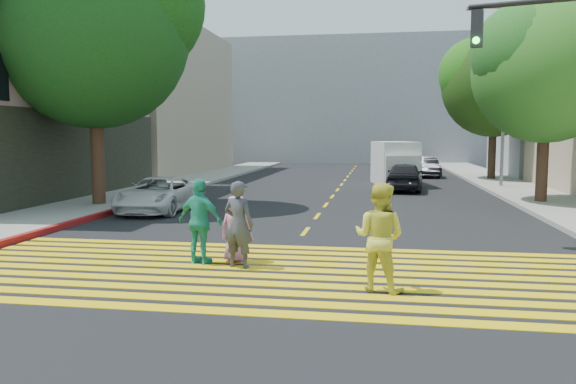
% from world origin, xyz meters
% --- Properties ---
extents(ground, '(120.00, 120.00, 0.00)m').
position_xyz_m(ground, '(0.00, 0.00, 0.00)').
color(ground, black).
extents(sidewalk_left, '(3.00, 40.00, 0.15)m').
position_xyz_m(sidewalk_left, '(-8.50, 22.00, 0.07)').
color(sidewalk_left, gray).
rests_on(sidewalk_left, ground).
extents(sidewalk_right, '(3.00, 60.00, 0.15)m').
position_xyz_m(sidewalk_right, '(8.50, 15.00, 0.07)').
color(sidewalk_right, gray).
rests_on(sidewalk_right, ground).
extents(curb_red, '(0.20, 8.00, 0.16)m').
position_xyz_m(curb_red, '(-6.90, 6.00, 0.08)').
color(curb_red, maroon).
rests_on(curb_red, ground).
extents(crosswalk, '(13.40, 5.30, 0.01)m').
position_xyz_m(crosswalk, '(0.00, 1.28, 0.01)').
color(crosswalk, yellow).
rests_on(crosswalk, ground).
extents(lane_line, '(0.12, 34.40, 0.01)m').
position_xyz_m(lane_line, '(0.00, 22.50, 0.01)').
color(lane_line, yellow).
rests_on(lane_line, ground).
extents(building_left_tan, '(12.00, 16.00, 10.00)m').
position_xyz_m(building_left_tan, '(-16.00, 28.00, 5.00)').
color(building_left_tan, tan).
rests_on(building_left_tan, ground).
extents(backdrop_block, '(30.00, 8.00, 12.00)m').
position_xyz_m(backdrop_block, '(0.00, 48.00, 6.00)').
color(backdrop_block, gray).
rests_on(backdrop_block, ground).
extents(tree_left, '(7.93, 7.48, 9.91)m').
position_xyz_m(tree_left, '(-8.08, 9.98, 6.68)').
color(tree_left, '#4B231A').
rests_on(tree_left, ground).
extents(tree_right_near, '(6.63, 6.42, 7.93)m').
position_xyz_m(tree_right_near, '(8.15, 13.38, 5.36)').
color(tree_right_near, '#342315').
rests_on(tree_right_near, ground).
extents(tree_right_far, '(6.98, 6.49, 8.67)m').
position_xyz_m(tree_right_far, '(8.51, 24.84, 5.85)').
color(tree_right_far, '#352B1D').
rests_on(tree_right_far, ground).
extents(pedestrian_man, '(0.73, 0.58, 1.76)m').
position_xyz_m(pedestrian_man, '(-0.77, 1.58, 0.88)').
color(pedestrian_man, '#3A3C46').
rests_on(pedestrian_man, ground).
extents(pedestrian_woman, '(1.10, 0.98, 1.86)m').
position_xyz_m(pedestrian_woman, '(2.00, 0.35, 0.93)').
color(pedestrian_woman, yellow).
rests_on(pedestrian_woman, ground).
extents(pedestrian_child, '(0.73, 0.51, 1.42)m').
position_xyz_m(pedestrian_child, '(-0.94, 2.07, 0.71)').
color(pedestrian_child, '#CB77B1').
rests_on(pedestrian_child, ground).
extents(pedestrian_extra, '(1.12, 0.72, 1.77)m').
position_xyz_m(pedestrian_extra, '(-1.63, 1.78, 0.88)').
color(pedestrian_extra, teal).
rests_on(pedestrian_extra, ground).
extents(white_sedan, '(2.04, 4.34, 1.20)m').
position_xyz_m(white_sedan, '(-5.57, 9.24, 0.60)').
color(white_sedan, silver).
rests_on(white_sedan, ground).
extents(dark_car_near, '(1.96, 4.20, 1.39)m').
position_xyz_m(dark_car_near, '(3.20, 18.08, 0.69)').
color(dark_car_near, black).
rests_on(dark_car_near, ground).
extents(silver_car, '(2.77, 5.14, 1.42)m').
position_xyz_m(silver_car, '(3.34, 29.47, 0.71)').
color(silver_car, '#A9B3BB').
rests_on(silver_car, ground).
extents(dark_car_parked, '(1.66, 4.00, 1.29)m').
position_xyz_m(dark_car_parked, '(4.94, 27.53, 0.64)').
color(dark_car_parked, black).
rests_on(dark_car_parked, ground).
extents(white_van, '(2.55, 5.12, 2.31)m').
position_xyz_m(white_van, '(2.82, 21.02, 1.10)').
color(white_van, silver).
rests_on(white_van, ground).
extents(street_lamp, '(2.03, 0.42, 8.97)m').
position_xyz_m(street_lamp, '(7.77, 19.80, 5.15)').
color(street_lamp, slate).
rests_on(street_lamp, ground).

